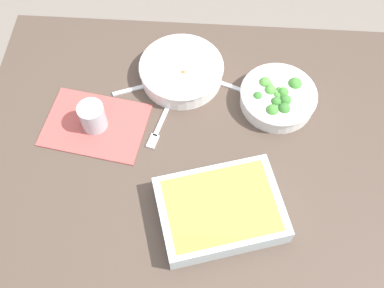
# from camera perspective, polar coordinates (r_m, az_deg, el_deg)

# --- Properties ---
(ground_plane) EXTENTS (6.00, 6.00, 0.00)m
(ground_plane) POSITION_cam_1_polar(r_m,az_deg,el_deg) (1.95, 0.00, -10.88)
(ground_plane) COLOR slate
(dining_table) EXTENTS (1.20, 0.90, 0.74)m
(dining_table) POSITION_cam_1_polar(r_m,az_deg,el_deg) (1.35, 0.00, -1.90)
(dining_table) COLOR #4C3D33
(dining_table) RESTS_ON ground_plane
(placemat) EXTENTS (0.31, 0.24, 0.00)m
(placemat) POSITION_cam_1_polar(r_m,az_deg,el_deg) (1.33, -11.80, 2.33)
(placemat) COLOR #B24C47
(placemat) RESTS_ON dining_table
(stew_bowl) EXTENTS (0.25, 0.25, 0.06)m
(stew_bowl) POSITION_cam_1_polar(r_m,az_deg,el_deg) (1.38, -1.32, 9.02)
(stew_bowl) COLOR white
(stew_bowl) RESTS_ON dining_table
(broccoli_bowl) EXTENTS (0.22, 0.22, 0.07)m
(broccoli_bowl) POSITION_cam_1_polar(r_m,az_deg,el_deg) (1.34, 10.52, 5.70)
(broccoli_bowl) COLOR white
(broccoli_bowl) RESTS_ON dining_table
(baking_dish) EXTENTS (0.35, 0.30, 0.06)m
(baking_dish) POSITION_cam_1_polar(r_m,az_deg,el_deg) (1.16, 3.51, -8.01)
(baking_dish) COLOR silver
(baking_dish) RESTS_ON dining_table
(drink_cup) EXTENTS (0.07, 0.07, 0.08)m
(drink_cup) POSITION_cam_1_polar(r_m,az_deg,el_deg) (1.30, -12.09, 3.18)
(drink_cup) COLOR #B2BCC6
(drink_cup) RESTS_ON dining_table
(spoon_by_stew) EXTENTS (0.17, 0.08, 0.01)m
(spoon_by_stew) POSITION_cam_1_polar(r_m,az_deg,el_deg) (1.39, -5.19, 7.30)
(spoon_by_stew) COLOR silver
(spoon_by_stew) RESTS_ON dining_table
(spoon_by_broccoli) EXTENTS (0.17, 0.08, 0.01)m
(spoon_by_broccoli) POSITION_cam_1_polar(r_m,az_deg,el_deg) (1.38, 5.55, 6.83)
(spoon_by_broccoli) COLOR silver
(spoon_by_broccoli) RESTS_ON dining_table
(fork_on_table) EXTENTS (0.06, 0.18, 0.01)m
(fork_on_table) POSITION_cam_1_polar(r_m,az_deg,el_deg) (1.30, -4.01, 2.29)
(fork_on_table) COLOR silver
(fork_on_table) RESTS_ON dining_table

